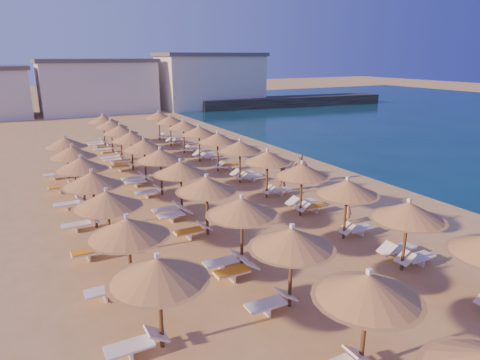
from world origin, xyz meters
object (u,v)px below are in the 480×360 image
parasol_row_east (253,152)px  beachgoer_b (283,179)px  beachgoer_c (300,169)px  beachgoer_a (347,207)px  jetty (292,101)px  parasol_row_west (170,162)px

parasol_row_east → beachgoer_b: parasol_row_east is taller
beachgoer_c → beachgoer_b: bearing=-115.9°
beachgoer_a → beachgoer_c: 6.73m
jetty → beachgoer_b: (-25.85, -36.17, 0.05)m
jetty → beachgoer_c: (-23.97, -35.23, 0.20)m
jetty → beachgoer_b: 44.46m
beachgoer_a → jetty: bearing=168.9°
parasol_row_east → beachgoer_c: size_ratio=20.07×
beachgoer_b → parasol_row_west: bearing=-148.0°
beachgoer_a → beachgoer_c: bearing=-175.6°
parasol_row_west → jetty: bearing=47.3°
jetty → beachgoer_a: bearing=-114.8°
jetty → parasol_row_west: bearing=-125.7°
beachgoer_a → beachgoer_c: beachgoer_c is taller
parasol_row_west → beachgoer_b: bearing=-10.5°
parasol_row_west → parasol_row_east: bearing=0.0°
jetty → beachgoer_a: (-25.86, -41.68, 0.07)m
parasol_row_east → parasol_row_west: (-5.10, 0.00, 0.00)m
beachgoer_b → beachgoer_a: beachgoer_a is taller
parasol_row_east → beachgoer_c: bearing=-4.6°
parasol_row_east → jetty: bearing=52.1°
beachgoer_a → beachgoer_c: (1.89, 6.45, 0.13)m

